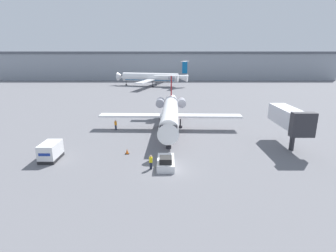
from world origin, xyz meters
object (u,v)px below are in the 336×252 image
(luggage_cart, at_px, (51,151))
(airplane_parked_far_left, at_px, (152,77))
(worker_by_wing, at_px, (116,125))
(airplane_main, at_px, (170,112))
(jet_bridge, at_px, (290,118))
(pushback_tug, at_px, (166,162))
(worker_near_tug, at_px, (151,162))
(traffic_cone_left, at_px, (127,151))

(luggage_cart, xyz_separation_m, airplane_parked_far_left, (8.77, 83.64, 2.70))
(worker_by_wing, height_order, airplane_parked_far_left, airplane_parked_far_left)
(airplane_main, relative_size, worker_by_wing, 14.65)
(luggage_cart, relative_size, worker_by_wing, 1.96)
(airplane_main, relative_size, jet_bridge, 2.80)
(airplane_main, relative_size, pushback_tug, 5.96)
(jet_bridge, bearing_deg, airplane_main, 151.38)
(pushback_tug, bearing_deg, jet_bridge, 22.24)
(luggage_cart, distance_m, worker_by_wing, 15.60)
(pushback_tug, xyz_separation_m, jet_bridge, (18.60, 7.60, 3.86))
(pushback_tug, relative_size, worker_near_tug, 2.50)
(pushback_tug, relative_size, jet_bridge, 0.47)
(worker_near_tug, distance_m, traffic_cone_left, 6.37)
(worker_by_wing, xyz_separation_m, airplane_parked_far_left, (2.84, 69.22, 2.89))
(worker_by_wing, bearing_deg, traffic_cone_left, -72.15)
(worker_near_tug, bearing_deg, luggage_cart, 167.40)
(luggage_cart, relative_size, traffic_cone_left, 4.83)
(luggage_cart, height_order, worker_by_wing, luggage_cart)
(pushback_tug, relative_size, luggage_cart, 1.25)
(airplane_main, bearing_deg, worker_by_wing, -176.03)
(luggage_cart, xyz_separation_m, traffic_cone_left, (9.91, 2.08, -0.82))
(airplane_main, distance_m, airplane_parked_far_left, 68.91)
(pushback_tug, distance_m, worker_by_wing, 19.20)
(airplane_main, bearing_deg, traffic_cone_left, -115.58)
(traffic_cone_left, bearing_deg, jet_bridge, 7.72)
(worker_near_tug, distance_m, jet_bridge, 22.36)
(airplane_main, bearing_deg, luggage_cart, -136.87)
(pushback_tug, xyz_separation_m, worker_near_tug, (-1.83, -0.80, 0.39))
(luggage_cart, distance_m, worker_near_tug, 13.97)
(traffic_cone_left, distance_m, airplane_parked_far_left, 81.64)
(worker_near_tug, bearing_deg, jet_bridge, 22.36)
(luggage_cart, bearing_deg, airplane_parked_far_left, 84.01)
(worker_by_wing, height_order, traffic_cone_left, worker_by_wing)
(airplane_main, height_order, luggage_cart, airplane_main)
(airplane_parked_far_left, height_order, jet_bridge, airplane_parked_far_left)
(worker_near_tug, distance_m, airplane_parked_far_left, 86.87)
(airplane_main, bearing_deg, airplane_parked_far_left, 96.15)
(worker_near_tug, xyz_separation_m, jet_bridge, (20.43, 8.41, 3.46))
(worker_near_tug, height_order, jet_bridge, jet_bridge)
(pushback_tug, bearing_deg, traffic_cone_left, 142.06)
(pushback_tug, height_order, traffic_cone_left, pushback_tug)
(jet_bridge, bearing_deg, worker_by_wing, 162.14)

